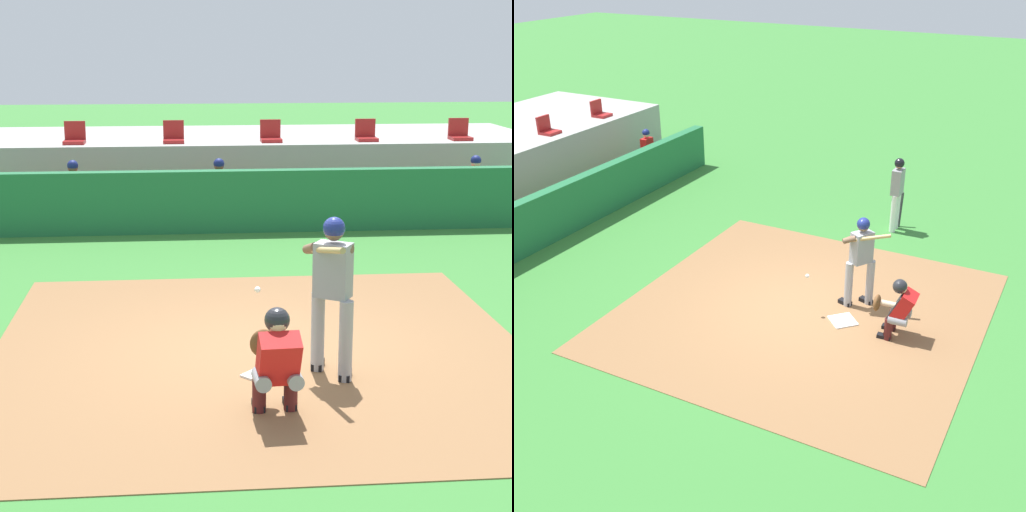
# 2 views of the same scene
# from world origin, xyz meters

# --- Properties ---
(ground_plane) EXTENTS (80.00, 80.00, 0.00)m
(ground_plane) POSITION_xyz_m (0.00, 0.00, 0.00)
(ground_plane) COLOR #387A33
(dirt_infield) EXTENTS (6.40, 6.40, 0.01)m
(dirt_infield) POSITION_xyz_m (0.00, 0.00, 0.01)
(dirt_infield) COLOR olive
(dirt_infield) RESTS_ON ground
(home_plate) EXTENTS (0.62, 0.62, 0.02)m
(home_plate) POSITION_xyz_m (0.00, -0.80, 0.02)
(home_plate) COLOR white
(home_plate) RESTS_ON dirt_infield
(batter_at_plate) EXTENTS (0.55, 0.91, 1.80)m
(batter_at_plate) POSITION_xyz_m (0.69, -0.83, 1.04)
(batter_at_plate) COLOR #99999E
(batter_at_plate) RESTS_ON ground
(catcher_crouched) EXTENTS (0.50, 2.07, 1.13)m
(catcher_crouched) POSITION_xyz_m (-0.02, -1.78, 0.61)
(catcher_crouched) COLOR gray
(catcher_crouched) RESTS_ON ground
(dugout_wall) EXTENTS (13.00, 0.30, 1.20)m
(dugout_wall) POSITION_xyz_m (0.00, 6.50, 0.60)
(dugout_wall) COLOR #1E6638
(dugout_wall) RESTS_ON ground
(dugout_bench) EXTENTS (11.80, 0.44, 0.45)m
(dugout_bench) POSITION_xyz_m (0.00, 7.50, 0.23)
(dugout_bench) COLOR olive
(dugout_bench) RESTS_ON ground
(dugout_player_0) EXTENTS (0.49, 0.70, 1.30)m
(dugout_player_0) POSITION_xyz_m (-3.08, 7.34, 0.67)
(dugout_player_0) COLOR #939399
(dugout_player_0) RESTS_ON ground
(dugout_player_1) EXTENTS (0.49, 0.70, 1.30)m
(dugout_player_1) POSITION_xyz_m (-0.17, 7.34, 0.67)
(dugout_player_1) COLOR #939399
(dugout_player_1) RESTS_ON ground
(dugout_player_2) EXTENTS (0.49, 0.70, 1.30)m
(dugout_player_2) POSITION_xyz_m (5.16, 7.34, 0.67)
(dugout_player_2) COLOR #939399
(dugout_player_2) RESTS_ON ground
(stands_platform) EXTENTS (15.00, 4.40, 1.40)m
(stands_platform) POSITION_xyz_m (0.00, 10.90, 0.70)
(stands_platform) COLOR #9E9E99
(stands_platform) RESTS_ON ground
(stadium_seat_1) EXTENTS (0.46, 0.46, 0.48)m
(stadium_seat_1) POSITION_xyz_m (-3.25, 9.38, 1.53)
(stadium_seat_1) COLOR #A51E1E
(stadium_seat_1) RESTS_ON stands_platform
(stadium_seat_2) EXTENTS (0.46, 0.46, 0.48)m
(stadium_seat_2) POSITION_xyz_m (-1.08, 9.38, 1.53)
(stadium_seat_2) COLOR #A51E1E
(stadium_seat_2) RESTS_ON stands_platform
(stadium_seat_3) EXTENTS (0.46, 0.46, 0.48)m
(stadium_seat_3) POSITION_xyz_m (1.08, 9.38, 1.53)
(stadium_seat_3) COLOR #A51E1E
(stadium_seat_3) RESTS_ON stands_platform
(stadium_seat_4) EXTENTS (0.46, 0.46, 0.48)m
(stadium_seat_4) POSITION_xyz_m (3.25, 9.38, 1.53)
(stadium_seat_4) COLOR #A51E1E
(stadium_seat_4) RESTS_ON stands_platform
(stadium_seat_5) EXTENTS (0.46, 0.46, 0.48)m
(stadium_seat_5) POSITION_xyz_m (5.42, 9.38, 1.53)
(stadium_seat_5) COLOR #A51E1E
(stadium_seat_5) RESTS_ON stands_platform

